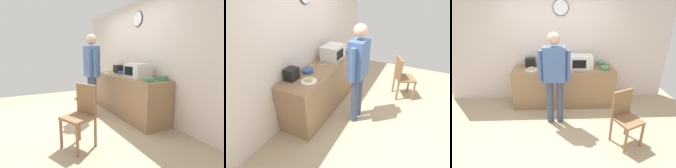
{
  "view_description": "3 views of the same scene",
  "coord_description": "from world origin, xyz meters",
  "views": [
    {
      "loc": [
        3.62,
        -0.97,
        1.39
      ],
      "look_at": [
        -0.01,
        0.92,
        0.7
      ],
      "focal_mm": 28.84,
      "sensor_mm": 36.0,
      "label": 1
    },
    {
      "loc": [
        -2.74,
        -0.48,
        2.33
      ],
      "look_at": [
        -0.02,
        0.85,
        0.63
      ],
      "focal_mm": 28.87,
      "sensor_mm": 36.0,
      "label": 2
    },
    {
      "loc": [
        -0.0,
        -2.71,
        2.2
      ],
      "look_at": [
        0.14,
        0.89,
        0.65
      ],
      "focal_mm": 29.0,
      "sensor_mm": 36.0,
      "label": 3
    }
  ],
  "objects": [
    {
      "name": "ground_plane",
      "position": [
        0.0,
        0.0,
        0.0
      ],
      "size": [
        6.0,
        6.0,
        0.0
      ],
      "primitive_type": "plane",
      "color": "tan"
    },
    {
      "name": "back_wall",
      "position": [
        0.0,
        1.6,
        1.3
      ],
      "size": [
        5.4,
        0.13,
        2.6
      ],
      "color": "silver",
      "rests_on": "ground_plane"
    },
    {
      "name": "kitchen_counter",
      "position": [
        0.15,
        1.22,
        0.45
      ],
      "size": [
        2.31,
        0.62,
        0.89
      ],
      "primitive_type": "cube",
      "color": "#93704C",
      "rests_on": "ground_plane"
    },
    {
      "name": "microwave",
      "position": [
        0.54,
        1.24,
        1.04
      ],
      "size": [
        0.5,
        0.39,
        0.3
      ],
      "color": "silver",
      "rests_on": "kitchen_counter"
    },
    {
      "name": "sandwich_plate",
      "position": [
        -0.58,
        1.12,
        0.91
      ],
      "size": [
        0.27,
        0.27,
        0.07
      ],
      "color": "white",
      "rests_on": "kitchen_counter"
    },
    {
      "name": "salad_bowl",
      "position": [
        1.07,
        1.12,
        0.93
      ],
      "size": [
        0.21,
        0.21,
        0.07
      ],
      "primitive_type": "cylinder",
      "color": "#4C8E60",
      "rests_on": "kitchen_counter"
    },
    {
      "name": "cereal_bowl",
      "position": [
        -0.28,
        1.35,
        0.92
      ],
      "size": [
        0.21,
        0.21,
        0.06
      ],
      "primitive_type": "cylinder",
      "color": "#33519E",
      "rests_on": "kitchen_counter"
    },
    {
      "name": "mixing_bowl",
      "position": [
        1.06,
        1.43,
        0.94
      ],
      "size": [
        0.19,
        0.19,
        0.09
      ],
      "primitive_type": "cylinder",
      "color": "#4C8E60",
      "rests_on": "kitchen_counter"
    },
    {
      "name": "toaster",
      "position": [
        -0.63,
        1.43,
        0.99
      ],
      "size": [
        0.22,
        0.18,
        0.2
      ],
      "primitive_type": "cube",
      "color": "black",
      "rests_on": "kitchen_counter"
    },
    {
      "name": "fork_utensil",
      "position": [
        0.01,
        1.49,
        0.9
      ],
      "size": [
        0.08,
        0.17,
        0.01
      ],
      "primitive_type": "cube",
      "rotation": [
        0.0,
        0.0,
        1.94
      ],
      "color": "silver",
      "rests_on": "kitchen_counter"
    },
    {
      "name": "spoon_utensil",
      "position": [
        0.17,
        1.28,
        0.9
      ],
      "size": [
        0.16,
        0.09,
        0.01
      ],
      "primitive_type": "cube",
      "rotation": [
        0.0,
        0.0,
        2.7
      ],
      "color": "silver",
      "rests_on": "kitchen_counter"
    },
    {
      "name": "person_standing",
      "position": [
        -0.05,
        0.45,
        1.06
      ],
      "size": [
        0.59,
        0.25,
        1.8
      ],
      "color": "#3B4965",
      "rests_on": "ground_plane"
    },
    {
      "name": "wooden_chair",
      "position": [
        1.12,
        -0.18,
        0.52
      ],
      "size": [
        0.53,
        0.53,
        0.94
      ],
      "color": "olive",
      "rests_on": "ground_plane"
    }
  ]
}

